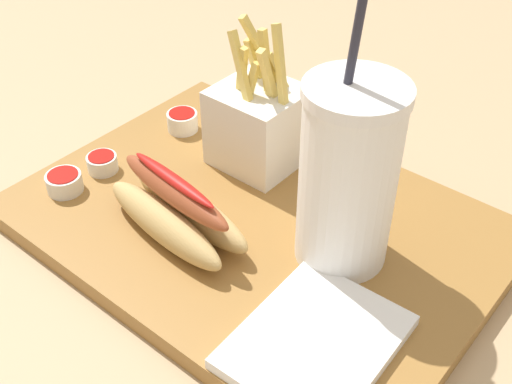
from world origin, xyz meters
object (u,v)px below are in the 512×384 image
soda_cup (348,177)px  ketchup_cup_2 (102,162)px  hot_dog_1 (176,211)px  napkin_stack (315,342)px  fries_basket (259,123)px  ketchup_cup_1 (64,182)px  ketchup_cup_3 (182,120)px

soda_cup → ketchup_cup_2: soda_cup is taller
hot_dog_1 → napkin_stack: 0.18m
fries_basket → hot_dog_1: fries_basket is taller
ketchup_cup_2 → napkin_stack: ketchup_cup_2 is taller
ketchup_cup_1 → fries_basket: bearing=-125.3°
ketchup_cup_1 → ketchup_cup_2: ketchup_cup_1 is taller
hot_dog_1 → ketchup_cup_3: 0.17m
hot_dog_1 → napkin_stack: hot_dog_1 is taller
soda_cup → ketchup_cup_2: bearing=11.8°
fries_basket → ketchup_cup_2: (0.11, 0.12, -0.04)m
fries_basket → soda_cup: bearing=156.5°
ketchup_cup_3 → hot_dog_1: bearing=133.2°
ketchup_cup_2 → ketchup_cup_1: bearing=86.8°
soda_cup → ketchup_cup_3: soda_cup is taller
fries_basket → hot_dog_1: (-0.01, 0.14, -0.02)m
fries_basket → hot_dog_1: 0.14m
soda_cup → ketchup_cup_1: soda_cup is taller
soda_cup → ketchup_cup_3: bearing=-12.2°
soda_cup → fries_basket: size_ratio=1.57×
fries_basket → ketchup_cup_3: (0.10, 0.01, -0.03)m
ketchup_cup_2 → napkin_stack: size_ratio=0.23×
fries_basket → napkin_stack: fries_basket is taller
hot_dog_1 → ketchup_cup_1: (0.13, 0.03, -0.01)m
soda_cup → ketchup_cup_2: (0.26, 0.05, -0.08)m
hot_dog_1 → napkin_stack: bearing=171.4°
ketchup_cup_2 → ketchup_cup_3: ketchup_cup_3 is taller
fries_basket → ketchup_cup_2: 0.17m
fries_basket → ketchup_cup_2: size_ratio=4.98×
soda_cup → ketchup_cup_2: size_ratio=7.83×
ketchup_cup_2 → napkin_stack: bearing=171.7°
fries_basket → ketchup_cup_3: fries_basket is taller
hot_dog_1 → ketchup_cup_1: hot_dog_1 is taller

